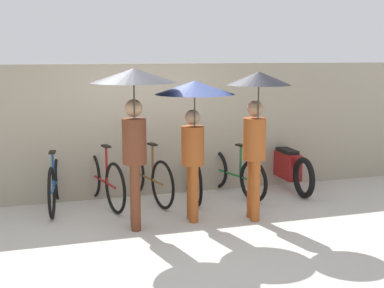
{
  "coord_description": "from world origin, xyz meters",
  "views": [
    {
      "loc": [
        -1.88,
        -6.56,
        2.32
      ],
      "look_at": [
        0.52,
        0.87,
        1.0
      ],
      "focal_mm": 50.0,
      "sensor_mm": 36.0,
      "label": 1
    }
  ],
  "objects_px": {
    "parked_bicycle_4": "(233,174)",
    "pedestrian_trailing": "(257,109)",
    "parked_bicycle_2": "(148,176)",
    "motorcycle": "(287,167)",
    "parked_bicycle_3": "(191,176)",
    "pedestrian_center": "(194,109)",
    "parked_bicycle_0": "(55,183)",
    "parked_bicycle_1": "(103,180)",
    "pedestrian_leading": "(134,101)"
  },
  "relations": [
    {
      "from": "motorcycle",
      "to": "pedestrian_trailing",
      "type": "bearing_deg",
      "value": 142.13
    },
    {
      "from": "parked_bicycle_2",
      "to": "pedestrian_trailing",
      "type": "distance_m",
      "value": 2.24
    },
    {
      "from": "parked_bicycle_4",
      "to": "motorcycle",
      "type": "xyz_separation_m",
      "value": [
        1.04,
        0.1,
        0.03
      ]
    },
    {
      "from": "parked_bicycle_1",
      "to": "pedestrian_leading",
      "type": "relative_size",
      "value": 0.83
    },
    {
      "from": "parked_bicycle_4",
      "to": "pedestrian_center",
      "type": "height_order",
      "value": "pedestrian_center"
    },
    {
      "from": "parked_bicycle_0",
      "to": "parked_bicycle_2",
      "type": "distance_m",
      "value": 1.44
    },
    {
      "from": "parked_bicycle_1",
      "to": "pedestrian_trailing",
      "type": "bearing_deg",
      "value": -139.05
    },
    {
      "from": "pedestrian_center",
      "to": "motorcycle",
      "type": "distance_m",
      "value": 2.77
    },
    {
      "from": "parked_bicycle_0",
      "to": "pedestrian_leading",
      "type": "distance_m",
      "value": 2.15
    },
    {
      "from": "parked_bicycle_4",
      "to": "pedestrian_trailing",
      "type": "xyz_separation_m",
      "value": [
        -0.25,
        -1.41,
        1.22
      ]
    },
    {
      "from": "parked_bicycle_4",
      "to": "motorcycle",
      "type": "distance_m",
      "value": 1.05
    },
    {
      "from": "parked_bicycle_3",
      "to": "motorcycle",
      "type": "bearing_deg",
      "value": -80.99
    },
    {
      "from": "pedestrian_leading",
      "to": "motorcycle",
      "type": "bearing_deg",
      "value": -146.07
    },
    {
      "from": "parked_bicycle_1",
      "to": "parked_bicycle_4",
      "type": "distance_m",
      "value": 2.16
    },
    {
      "from": "parked_bicycle_2",
      "to": "motorcycle",
      "type": "relative_size",
      "value": 0.9
    },
    {
      "from": "parked_bicycle_2",
      "to": "parked_bicycle_0",
      "type": "bearing_deg",
      "value": 78.56
    },
    {
      "from": "parked_bicycle_0",
      "to": "pedestrian_center",
      "type": "bearing_deg",
      "value": -117.18
    },
    {
      "from": "parked_bicycle_1",
      "to": "motorcycle",
      "type": "bearing_deg",
      "value": -100.8
    },
    {
      "from": "parked_bicycle_1",
      "to": "parked_bicycle_4",
      "type": "xyz_separation_m",
      "value": [
        2.16,
        -0.05,
        -0.04
      ]
    },
    {
      "from": "parked_bicycle_0",
      "to": "parked_bicycle_2",
      "type": "xyz_separation_m",
      "value": [
        1.44,
        0.0,
        0.0
      ]
    },
    {
      "from": "pedestrian_center",
      "to": "motorcycle",
      "type": "height_order",
      "value": "pedestrian_center"
    },
    {
      "from": "pedestrian_leading",
      "to": "pedestrian_center",
      "type": "bearing_deg",
      "value": -164.69
    },
    {
      "from": "parked_bicycle_1",
      "to": "motorcycle",
      "type": "xyz_separation_m",
      "value": [
        3.2,
        0.05,
        -0.01
      ]
    },
    {
      "from": "parked_bicycle_0",
      "to": "parked_bicycle_1",
      "type": "bearing_deg",
      "value": -83.14
    },
    {
      "from": "pedestrian_trailing",
      "to": "motorcycle",
      "type": "xyz_separation_m",
      "value": [
        1.29,
        1.51,
        -1.19
      ]
    },
    {
      "from": "pedestrian_center",
      "to": "parked_bicycle_1",
      "type": "bearing_deg",
      "value": -43.22
    },
    {
      "from": "parked_bicycle_3",
      "to": "pedestrian_center",
      "type": "xyz_separation_m",
      "value": [
        -0.37,
        -1.28,
        1.23
      ]
    },
    {
      "from": "parked_bicycle_3",
      "to": "parked_bicycle_2",
      "type": "bearing_deg",
      "value": 95.93
    },
    {
      "from": "parked_bicycle_4",
      "to": "pedestrian_trailing",
      "type": "bearing_deg",
      "value": 156.62
    },
    {
      "from": "parked_bicycle_4",
      "to": "pedestrian_center",
      "type": "xyz_separation_m",
      "value": [
        -1.09,
        -1.22,
        1.22
      ]
    },
    {
      "from": "parked_bicycle_3",
      "to": "parked_bicycle_0",
      "type": "bearing_deg",
      "value": 97.17
    },
    {
      "from": "parked_bicycle_2",
      "to": "parked_bicycle_3",
      "type": "xyz_separation_m",
      "value": [
        0.72,
        -0.02,
        -0.04
      ]
    },
    {
      "from": "parked_bicycle_2",
      "to": "pedestrian_leading",
      "type": "distance_m",
      "value": 1.99
    },
    {
      "from": "parked_bicycle_0",
      "to": "parked_bicycle_2",
      "type": "height_order",
      "value": "parked_bicycle_2"
    },
    {
      "from": "pedestrian_center",
      "to": "pedestrian_trailing",
      "type": "bearing_deg",
      "value": 174.1
    },
    {
      "from": "parked_bicycle_0",
      "to": "motorcycle",
      "type": "height_order",
      "value": "parked_bicycle_0"
    },
    {
      "from": "parked_bicycle_0",
      "to": "motorcycle",
      "type": "relative_size",
      "value": 0.88
    },
    {
      "from": "motorcycle",
      "to": "parked_bicycle_4",
      "type": "bearing_deg",
      "value": 98.2
    },
    {
      "from": "parked_bicycle_1",
      "to": "pedestrian_center",
      "type": "xyz_separation_m",
      "value": [
        1.07,
        -1.27,
        1.18
      ]
    },
    {
      "from": "parked_bicycle_2",
      "to": "motorcycle",
      "type": "xyz_separation_m",
      "value": [
        2.48,
        0.02,
        -0.01
      ]
    },
    {
      "from": "parked_bicycle_0",
      "to": "pedestrian_leading",
      "type": "bearing_deg",
      "value": -137.15
    },
    {
      "from": "parked_bicycle_1",
      "to": "parked_bicycle_2",
      "type": "xyz_separation_m",
      "value": [
        0.72,
        0.03,
        -0.01
      ]
    },
    {
      "from": "pedestrian_leading",
      "to": "pedestrian_trailing",
      "type": "xyz_separation_m",
      "value": [
        1.68,
        -0.09,
        -0.15
      ]
    },
    {
      "from": "parked_bicycle_2",
      "to": "pedestrian_leading",
      "type": "height_order",
      "value": "pedestrian_leading"
    },
    {
      "from": "parked_bicycle_0",
      "to": "pedestrian_trailing",
      "type": "distance_m",
      "value": 3.24
    },
    {
      "from": "pedestrian_leading",
      "to": "pedestrian_center",
      "type": "distance_m",
      "value": 0.86
    },
    {
      "from": "parked_bicycle_3",
      "to": "parked_bicycle_4",
      "type": "bearing_deg",
      "value": -87.1
    },
    {
      "from": "pedestrian_leading",
      "to": "pedestrian_center",
      "type": "height_order",
      "value": "pedestrian_leading"
    },
    {
      "from": "pedestrian_center",
      "to": "pedestrian_trailing",
      "type": "xyz_separation_m",
      "value": [
        0.84,
        -0.19,
        -0.01
      ]
    },
    {
      "from": "parked_bicycle_0",
      "to": "parked_bicycle_4",
      "type": "relative_size",
      "value": 1.01
    }
  ]
}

